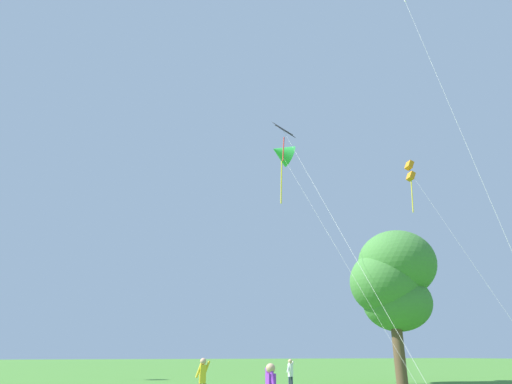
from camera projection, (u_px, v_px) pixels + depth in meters
kite_black_large at (286, 139)px, 27.79m from camera, size 1.52×11.94×16.01m
kite_orange_box at (411, 173)px, 35.03m from camera, size 1.98×7.53×16.44m
kite_green_small at (282, 153)px, 34.65m from camera, size 2.80×11.63×17.87m
person_far_back at (202, 378)px, 14.90m from camera, size 0.51×0.22×1.60m
person_in_blue_jacket at (290, 373)px, 20.40m from camera, size 0.48×0.24×1.51m
tree_left_oak at (393, 280)px, 29.32m from camera, size 5.78×5.18×9.76m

